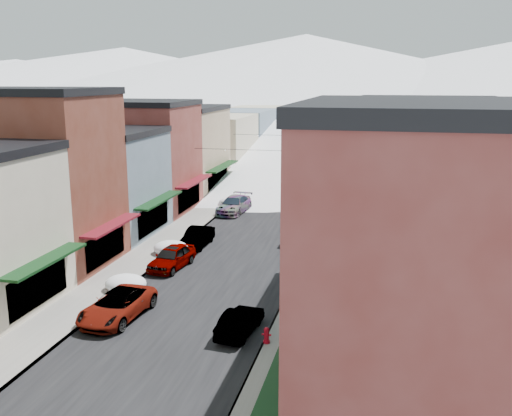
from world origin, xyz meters
The scene contains 36 objects.
road centered at (0.00, 60.00, 0.01)m, with size 10.00×160.00×0.01m, color black.
sidewalk_left centered at (-6.60, 60.00, 0.07)m, with size 3.20×160.00×0.15m, color gray.
sidewalk_right centered at (6.60, 60.00, 0.07)m, with size 3.20×160.00×0.15m, color gray.
curb_left centered at (-5.05, 60.00, 0.07)m, with size 0.10×160.00×0.15m, color slate.
curb_right centered at (5.05, 60.00, 0.07)m, with size 0.10×160.00×0.15m, color slate.
bldg_l_brick_near centered at (-13.69, 20.50, 6.26)m, with size 12.30×8.20×12.50m.
bldg_l_grayblue centered at (-13.19, 29.00, 4.51)m, with size 11.30×9.20×9.00m.
bldg_l_brick_far centered at (-14.19, 38.00, 5.51)m, with size 13.30×9.20×11.00m.
bldg_l_tan centered at (-13.19, 48.00, 5.01)m, with size 11.30×11.20×10.00m.
bldg_r_brick_near centered at (13.69, 3.00, 6.26)m, with size 12.30×9.20×12.50m.
bldg_r_green centered at (13.19, 12.00, 4.76)m, with size 11.30×9.20×9.50m.
bldg_r_blue centered at (13.19, 21.00, 5.26)m, with size 11.30×9.20×10.50m.
bldg_r_cream centered at (13.69, 30.00, 4.51)m, with size 12.30×9.20×9.00m.
bldg_r_brick_far centered at (14.19, 39.00, 5.76)m, with size 13.30×9.20×11.50m.
bldg_r_tan centered at (13.19, 49.00, 4.76)m, with size 11.30×11.20×9.50m.
distant_blocks centered at (0.00, 83.00, 4.00)m, with size 34.00×55.00×8.00m.
mountain_ridge centered at (-19.47, 277.18, 14.36)m, with size 670.00×340.00×34.00m.
overhead_cables centered at (0.00, 47.50, 6.20)m, with size 16.40×15.04×0.04m.
car_white_suv centered at (-3.59, 12.82, 0.76)m, with size 2.53×5.49×1.53m, color #BBBBBD.
car_silver_sedan centered at (-3.76, 21.62, 0.80)m, with size 1.89×4.70×1.60m, color #A8ABB1.
car_dark_hatch centered at (-3.71, 27.06, 0.75)m, with size 1.60×4.58×1.51m, color black.
car_silver_wagon centered at (-3.84, 38.94, 0.83)m, with size 2.32×5.71×1.66m, color gray.
car_green_sedan centered at (3.55, 12.50, 0.66)m, with size 1.41×4.04×1.33m, color black.
car_gray_suv centered at (3.86, 30.16, 0.73)m, with size 1.72×4.29×1.46m, color gray.
car_black_sedan centered at (3.50, 36.12, 0.79)m, with size 2.22×5.47×1.59m, color black.
car_lane_silver centered at (-1.89, 53.84, 0.82)m, with size 1.94×4.81×1.64m, color #999CA0.
car_lane_white centered at (0.91, 60.00, 0.78)m, with size 2.58×5.60×1.56m, color #B9B8BB.
fire_hydrant centered at (5.20, 11.44, 0.53)m, with size 0.48×0.37×0.83m.
trash_can centered at (6.34, 12.10, 0.70)m, with size 0.64×0.64×1.08m.
streetlamp_near centered at (6.05, 32.87, 2.76)m, with size 0.34×0.34×4.13m.
streetlamp_far centered at (5.20, 47.05, 2.99)m, with size 0.37×0.37×4.51m.
planter_near centered at (6.61, 6.22, 0.46)m, with size 0.56×0.48×0.62m, color #315A28.
planter_far centered at (6.91, 11.83, 0.43)m, with size 0.31×0.31×0.55m, color #2E5F2B.
snow_pile_near centered at (-4.88, 16.73, 0.53)m, with size 2.63×2.82×1.11m.
snow_pile_mid centered at (-4.88, 24.50, 0.54)m, with size 2.67×2.84×1.13m.
snow_pile_far centered at (-4.88, 41.35, 0.48)m, with size 2.39×2.67×1.01m.
Camera 1 is at (10.55, -14.41, 13.15)m, focal length 40.00 mm.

